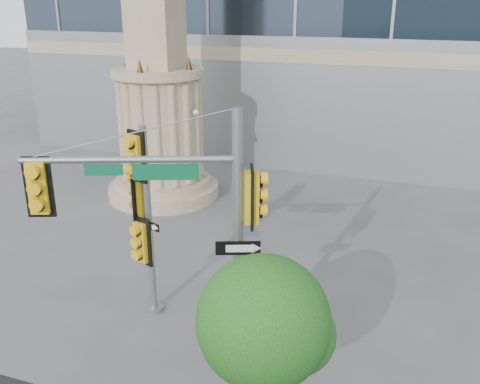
% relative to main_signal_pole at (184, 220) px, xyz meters
% --- Properties ---
extents(ground, '(120.00, 120.00, 0.00)m').
position_rel_main_signal_pole_xyz_m(ground, '(0.50, 0.55, -3.57)').
color(ground, '#545456').
rests_on(ground, ground).
extents(monument, '(4.40, 4.40, 16.60)m').
position_rel_main_signal_pole_xyz_m(monument, '(-5.50, 9.55, 1.95)').
color(monument, tan).
rests_on(monument, ground).
extents(main_signal_pole, '(4.27, 1.94, 5.76)m').
position_rel_main_signal_pole_xyz_m(main_signal_pole, '(0.00, 0.00, 0.00)').
color(main_signal_pole, slate).
rests_on(main_signal_pole, ground).
extents(secondary_signal_pole, '(0.84, 0.79, 4.88)m').
position_rel_main_signal_pole_xyz_m(secondary_signal_pole, '(-1.96, 1.80, -0.70)').
color(secondary_signal_pole, slate).
rests_on(secondary_signal_pole, ground).
extents(street_tree, '(2.35, 2.30, 3.66)m').
position_rel_main_signal_pole_xyz_m(street_tree, '(2.05, -1.23, -1.16)').
color(street_tree, tan).
rests_on(street_tree, ground).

